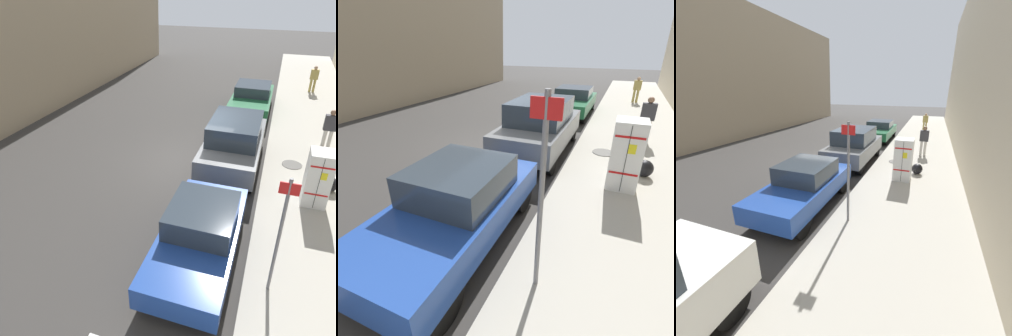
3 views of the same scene
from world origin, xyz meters
TOP-DOWN VIEW (x-y plane):
  - ground_plane at (0.00, 0.00)m, footprint 80.00×80.00m
  - sidewalk_slab at (-4.45, 0.00)m, footprint 3.87×44.00m
  - discarded_refrigerator at (-4.07, 1.50)m, footprint 0.69×0.72m
  - manhole_cover at (-3.49, -0.72)m, footprint 0.70×0.70m
  - street_sign_post at (-3.05, 5.18)m, footprint 0.36×0.07m
  - trash_bag at (-4.61, 0.65)m, footprint 0.46×0.46m
  - pedestrian_walking_far at (-4.45, -10.42)m, footprint 0.44×0.22m
  - pedestrian_standing_near at (-4.68, -2.51)m, footprint 0.46×0.22m
  - parked_sedan_green at (-1.38, -6.31)m, footprint 1.90×4.47m
  - parked_suv_gray at (-1.38, -0.35)m, footprint 1.91×4.45m
  - parked_hatchback_blue at (-1.38, 4.64)m, footprint 1.72×4.12m

SIDE VIEW (x-z plane):
  - ground_plane at x=0.00m, z-range 0.00..0.00m
  - sidewalk_slab at x=-4.45m, z-range 0.00..0.14m
  - manhole_cover at x=-3.49m, z-range 0.14..0.16m
  - trash_bag at x=-4.61m, z-range 0.14..0.60m
  - parked_sedan_green at x=-1.38m, z-range 0.02..1.41m
  - parked_hatchback_blue at x=-1.38m, z-range 0.02..1.49m
  - parked_suv_gray at x=-1.38m, z-range 0.03..1.80m
  - discarded_refrigerator at x=-4.07m, z-range 0.14..1.83m
  - pedestrian_walking_far at x=-4.45m, z-range 0.24..1.75m
  - pedestrian_standing_near at x=-4.68m, z-range 0.26..1.86m
  - street_sign_post at x=-3.05m, z-range 0.30..3.08m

